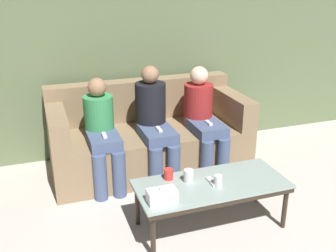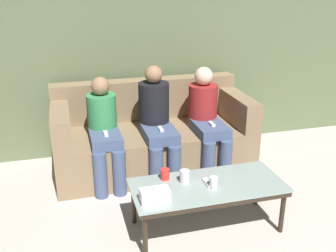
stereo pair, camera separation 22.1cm
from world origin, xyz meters
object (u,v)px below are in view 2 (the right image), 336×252
cup_far_center (214,183)px  seated_person_mid_right (207,118)px  cup_near_right (165,174)px  seated_person_left_end (104,129)px  game_remote (208,183)px  cup_near_left (184,176)px  couch (152,137)px  seated_person_mid_left (157,120)px  coffee_table (207,189)px  tissue_box (155,195)px

cup_far_center → seated_person_mid_right: seated_person_mid_right is taller
cup_near_right → seated_person_left_end: 0.93m
game_remote → cup_near_left: bearing=153.3°
couch → seated_person_mid_left: 0.36m
cup_near_right → seated_person_mid_right: 1.09m
game_remote → seated_person_left_end: (-0.70, 1.01, 0.15)m
cup_near_left → cup_far_center: size_ratio=1.06×
seated_person_left_end → cup_near_left: bearing=-60.2°
cup_near_left → game_remote: bearing=-26.7°
cup_near_right → seated_person_mid_right: seated_person_mid_right is taller
coffee_table → seated_person_mid_left: (-0.17, 1.02, 0.25)m
couch → seated_person_mid_right: size_ratio=1.87×
coffee_table → cup_near_left: cup_near_left is taller
game_remote → seated_person_left_end: size_ratio=0.14×
couch → coffee_table: size_ratio=1.66×
couch → cup_near_right: bearing=-97.5°
coffee_table → cup_far_center: size_ratio=12.80×
game_remote → seated_person_mid_right: bearing=70.1°
cup_far_center → seated_person_left_end: seated_person_left_end is taller
seated_person_mid_left → game_remote: bearing=-80.7°
coffee_table → cup_far_center: bearing=-71.0°
coffee_table → cup_near_right: cup_near_right is taller
cup_near_left → game_remote: size_ratio=0.69×
cup_near_left → cup_far_center: 0.25m
coffee_table → seated_person_left_end: seated_person_left_end is taller
couch → tissue_box: bearing=-102.3°
coffee_table → cup_near_left: bearing=153.3°
cup_near_left → game_remote: cup_near_left is taller
seated_person_mid_left → coffee_table: bearing=-80.7°
coffee_table → cup_near_right: size_ratio=13.61×
tissue_box → seated_person_mid_left: (0.30, 1.16, 0.15)m
cup_far_center → game_remote: bearing=109.0°
cup_far_center → seated_person_mid_left: seated_person_mid_left is taller
seated_person_mid_right → cup_near_right: bearing=-128.9°
couch → cup_far_center: 1.34m
seated_person_mid_right → cup_far_center: bearing=-107.7°
cup_near_right → seated_person_mid_left: seated_person_mid_left is taller
cup_far_center → seated_person_left_end: size_ratio=0.09×
cup_near_right → tissue_box: 0.35m
cup_near_left → cup_near_right: size_ratio=1.13×
cup_far_center → seated_person_left_end: bearing=123.9°
couch → cup_near_left: (-0.00, -1.16, 0.12)m
cup_near_right → cup_far_center: (0.33, -0.24, 0.00)m
seated_person_left_end → cup_near_right: bearing=-64.9°
cup_far_center → seated_person_mid_right: size_ratio=0.09×
coffee_table → game_remote: (0.00, 0.00, 0.05)m
coffee_table → seated_person_mid_left: bearing=99.3°
cup_near_left → cup_near_right: cup_near_left is taller
cup_far_center → game_remote: size_ratio=0.65×
seated_person_left_end → cup_far_center: bearing=-56.1°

